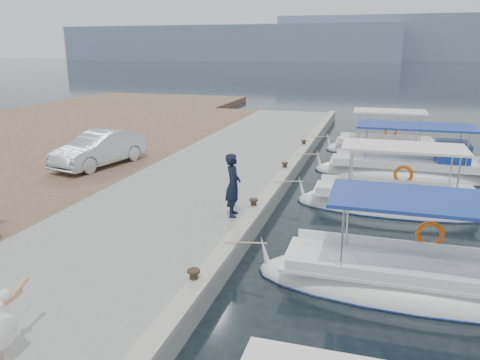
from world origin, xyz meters
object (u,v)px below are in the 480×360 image
at_px(fishing_caique_d, 409,172).
at_px(fisherman, 233,185).
at_px(fishing_caique_c, 393,206).
at_px(fishing_caique_e, 384,151).
at_px(fishing_caique_b, 416,286).
at_px(parked_car, 99,149).

xyz_separation_m(fishing_caique_d, fisherman, (-5.41, -8.10, 1.27)).
bearing_deg(fishing_caique_d, fishing_caique_c, -98.91).
bearing_deg(fishing_caique_e, fishing_caique_b, -87.40).
bearing_deg(fishing_caique_b, fishing_caique_e, 92.60).
bearing_deg(fishing_caique_b, parked_car, 151.81).
xyz_separation_m(fishing_caique_e, fisherman, (-4.39, -12.67, 1.33)).
bearing_deg(fishing_caique_e, fisherman, -109.11).
bearing_deg(parked_car, fisherman, -18.06).
relative_size(fishing_caique_c, fisherman, 3.46).
distance_m(fishing_caique_b, parked_car, 14.05).
bearing_deg(parked_car, fishing_caique_d, 29.23).
bearing_deg(parked_car, fishing_caique_e, 48.26).
distance_m(fishing_caique_e, fisherman, 13.47).
relative_size(fishing_caique_e, parked_car, 1.37).
relative_size(fishing_caique_d, parked_car, 1.79).
bearing_deg(fishing_caique_c, fishing_caique_d, 81.09).
relative_size(fisherman, parked_car, 0.43).
bearing_deg(fisherman, fishing_caique_d, -46.39).
xyz_separation_m(fishing_caique_b, fisherman, (-5.07, 2.28, 1.33)).
distance_m(fishing_caique_c, parked_car, 12.04).
distance_m(fishing_caique_b, fishing_caique_c, 5.74).
height_order(fisherman, parked_car, fisherman).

